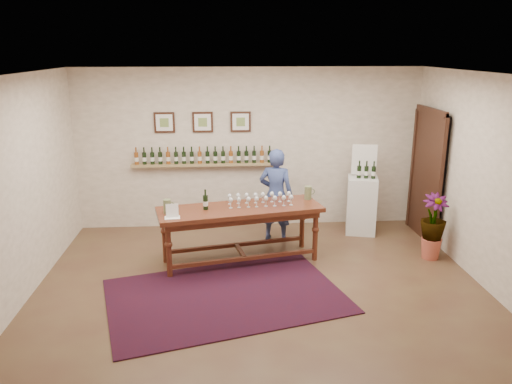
{
  "coord_description": "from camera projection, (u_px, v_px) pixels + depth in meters",
  "views": [
    {
      "loc": [
        -0.48,
        -6.1,
        3.1
      ],
      "look_at": [
        0.0,
        0.8,
        1.1
      ],
      "focal_mm": 35.0,
      "sensor_mm": 36.0,
      "label": 1
    }
  ],
  "objects": [
    {
      "name": "rug",
      "position": [
        225.0,
        296.0,
        6.47
      ],
      "size": [
        3.38,
        2.69,
        0.02
      ],
      "primitive_type": "cube",
      "rotation": [
        0.0,
        0.0,
        0.27
      ],
      "color": "#460C13",
      "rests_on": "ground"
    },
    {
      "name": "menu_card",
      "position": [
        172.0,
        211.0,
        6.86
      ],
      "size": [
        0.22,
        0.17,
        0.19
      ],
      "primitive_type": "cube",
      "rotation": [
        0.0,
        0.0,
        0.1
      ],
      "color": "white",
      "rests_on": "tasting_table"
    },
    {
      "name": "tasting_table",
      "position": [
        240.0,
        216.0,
        7.35
      ],
      "size": [
        2.51,
        1.25,
        0.85
      ],
      "rotation": [
        0.0,
        0.0,
        0.21
      ],
      "color": "#4B2912",
      "rests_on": "ground"
    },
    {
      "name": "pedestal_bottles",
      "position": [
        366.0,
        169.0,
        8.38
      ],
      "size": [
        0.32,
        0.15,
        0.31
      ],
      "primitive_type": null,
      "rotation": [
        0.0,
        0.0,
        -0.24
      ],
      "color": "black",
      "rests_on": "display_pedestal"
    },
    {
      "name": "table_bottles",
      "position": [
        205.0,
        200.0,
        7.21
      ],
      "size": [
        0.29,
        0.23,
        0.27
      ],
      "primitive_type": null,
      "rotation": [
        0.0,
        0.0,
        0.38
      ],
      "color": "black",
      "rests_on": "tasting_table"
    },
    {
      "name": "pitcher_left",
      "position": [
        167.0,
        206.0,
        7.02
      ],
      "size": [
        0.14,
        0.14,
        0.21
      ],
      "primitive_type": null,
      "rotation": [
        0.0,
        0.0,
        0.11
      ],
      "color": "#616A42",
      "rests_on": "tasting_table"
    },
    {
      "name": "room_shell",
      "position": [
        377.0,
        171.0,
        8.34
      ],
      "size": [
        6.0,
        6.0,
        6.0
      ],
      "color": "#F0DFCC",
      "rests_on": "ground"
    },
    {
      "name": "person",
      "position": [
        276.0,
        195.0,
        8.2
      ],
      "size": [
        0.65,
        0.53,
        1.55
      ],
      "primitive_type": "imported",
      "rotation": [
        0.0,
        0.0,
        2.83
      ],
      "color": "navy",
      "rests_on": "ground"
    },
    {
      "name": "ground",
      "position": [
        260.0,
        286.0,
        6.74
      ],
      "size": [
        6.0,
        6.0,
        0.0
      ],
      "primitive_type": "plane",
      "color": "#4D2D22",
      "rests_on": "ground"
    },
    {
      "name": "table_glasses",
      "position": [
        260.0,
        199.0,
        7.42
      ],
      "size": [
        1.23,
        0.38,
        0.17
      ],
      "primitive_type": null,
      "rotation": [
        0.0,
        0.0,
        0.09
      ],
      "color": "silver",
      "rests_on": "tasting_table"
    },
    {
      "name": "display_pedestal",
      "position": [
        361.0,
        205.0,
        8.61
      ],
      "size": [
        0.59,
        0.59,
        0.98
      ],
      "primitive_type": "cube",
      "rotation": [
        0.0,
        0.0,
        -0.24
      ],
      "color": "silver",
      "rests_on": "ground"
    },
    {
      "name": "pitcher_right",
      "position": [
        308.0,
        193.0,
        7.68
      ],
      "size": [
        0.17,
        0.17,
        0.21
      ],
      "primitive_type": null,
      "rotation": [
        0.0,
        0.0,
        0.33
      ],
      "color": "#616A42",
      "rests_on": "tasting_table"
    },
    {
      "name": "info_sign",
      "position": [
        364.0,
        160.0,
        8.49
      ],
      "size": [
        0.41,
        0.12,
        0.57
      ],
      "primitive_type": "cube",
      "rotation": [
        0.0,
        0.0,
        -0.24
      ],
      "color": "white",
      "rests_on": "display_pedestal"
    },
    {
      "name": "potted_plant",
      "position": [
        433.0,
        227.0,
        7.51
      ],
      "size": [
        0.48,
        0.48,
        0.88
      ],
      "rotation": [
        0.0,
        0.0,
        0.03
      ],
      "color": "#AF4E3A",
      "rests_on": "ground"
    }
  ]
}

